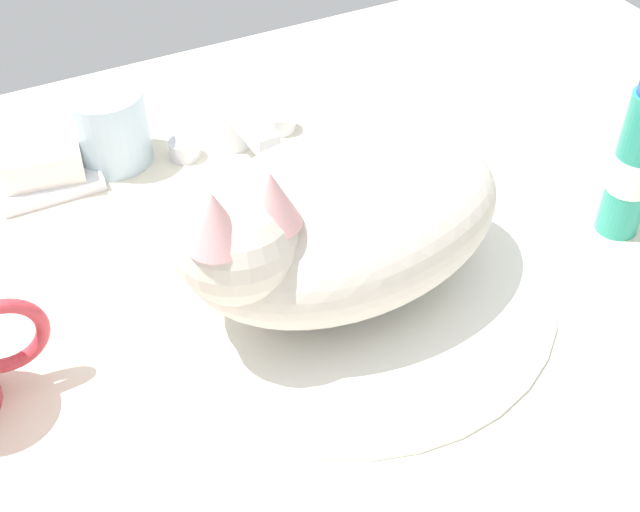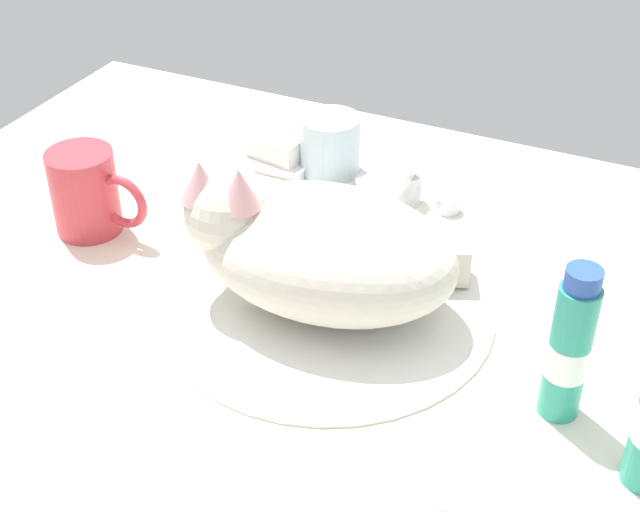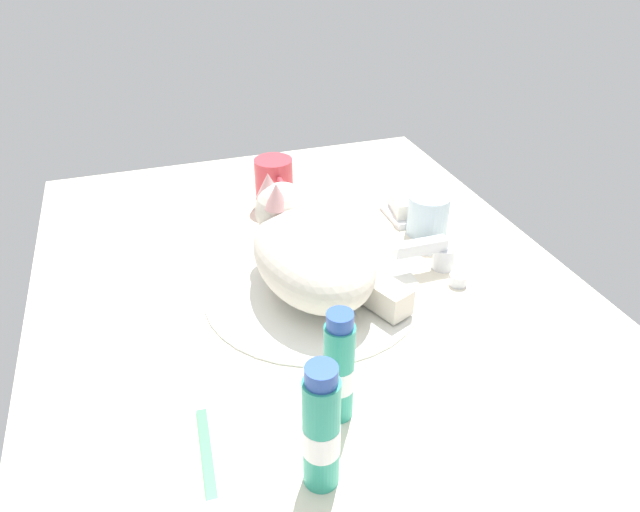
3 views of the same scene
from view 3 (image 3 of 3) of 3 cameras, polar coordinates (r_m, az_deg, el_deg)
ground_plane at (r=89.19cm, az=-0.68°, el=-4.38°), size 110.00×82.50×3.00cm
sink_basin at (r=88.08cm, az=-0.68°, el=-3.42°), size 32.86×32.86×0.72cm
faucet at (r=94.05cm, az=11.36°, el=0.03°), size 12.80×10.51×5.74cm
cat at (r=85.39cm, az=-0.97°, el=0.63°), size 27.08×20.86×14.75cm
coffee_mug at (r=110.66cm, az=-4.49°, el=7.12°), size 11.59×7.24×9.46cm
rinse_cup at (r=103.53cm, az=10.58°, el=4.02°), size 7.26×7.26×7.16cm
soap_dish at (r=109.47cm, az=8.34°, el=4.13°), size 9.00×6.40×1.20cm
soap_bar at (r=108.54cm, az=8.43°, el=5.06°), size 7.50×5.92×2.80cm
toothpaste_bottle at (r=65.49cm, az=1.87°, el=-11.11°), size 3.55×3.55×14.77cm
mouthwash_bottle at (r=58.95cm, az=0.12°, el=-16.84°), size 3.81×3.81×15.70cm
toothbrush at (r=65.83cm, az=-10.93°, el=-19.90°), size 15.42×2.22×1.60cm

